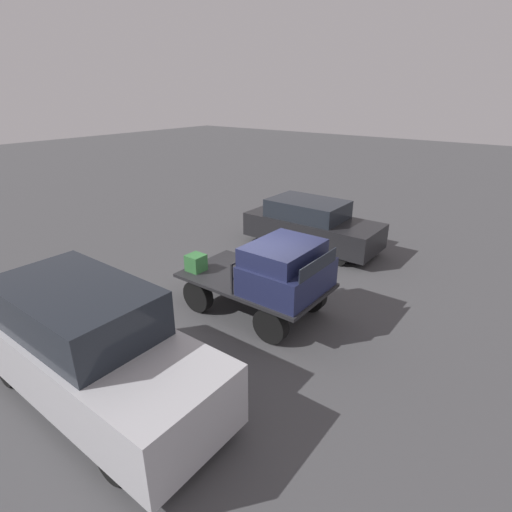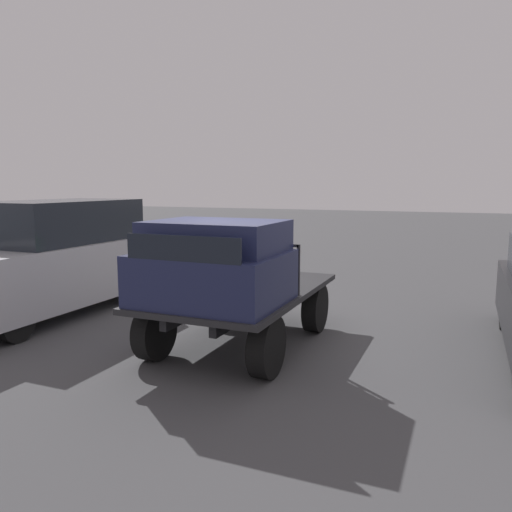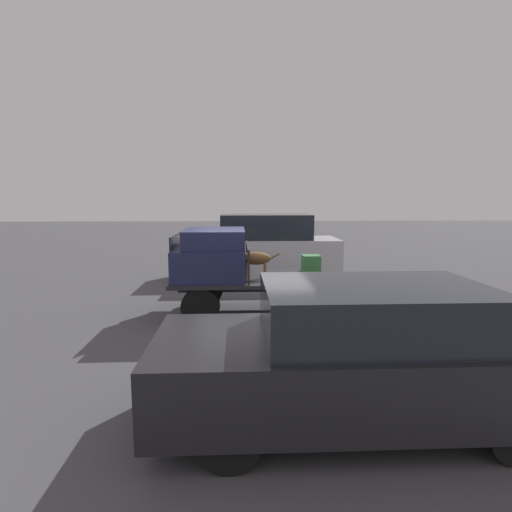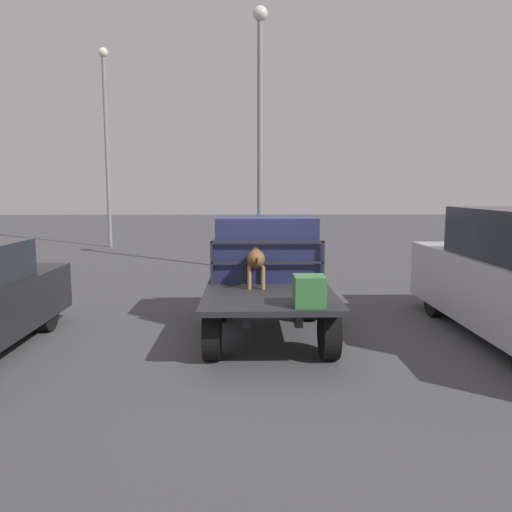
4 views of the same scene
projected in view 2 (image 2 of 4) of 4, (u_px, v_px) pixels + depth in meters
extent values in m
plane|color=#474749|center=(242.00, 344.00, 7.61)|extent=(80.00, 80.00, 0.00)
cylinder|color=black|center=(267.00, 347.00, 6.24)|extent=(0.80, 0.24, 0.80)
cylinder|color=black|center=(155.00, 331.00, 6.88)|extent=(0.80, 0.24, 0.80)
cylinder|color=black|center=(315.00, 308.00, 8.21)|extent=(0.80, 0.24, 0.80)
cylinder|color=black|center=(225.00, 299.00, 8.86)|extent=(0.80, 0.24, 0.80)
cube|color=black|center=(263.00, 302.00, 7.37)|extent=(3.21, 0.10, 0.18)
cube|color=black|center=(221.00, 298.00, 7.64)|extent=(3.21, 0.10, 0.18)
cube|color=#232326|center=(242.00, 291.00, 7.49)|extent=(3.49, 1.99, 0.08)
cube|color=#1E2347|center=(213.00, 278.00, 6.59)|extent=(1.54, 1.87, 0.67)
cube|color=#1E2347|center=(216.00, 236.00, 6.62)|extent=(1.31, 1.72, 0.41)
cube|color=black|center=(182.00, 248.00, 5.83)|extent=(0.02, 1.53, 0.31)
cube|color=#232326|center=(298.00, 270.00, 7.00)|extent=(0.04, 0.04, 0.73)
cube|color=#232326|center=(186.00, 262.00, 7.70)|extent=(0.04, 0.04, 0.73)
cube|color=#232326|center=(239.00, 243.00, 7.30)|extent=(0.04, 1.83, 0.04)
cube|color=#232326|center=(239.00, 266.00, 7.35)|extent=(0.04, 1.83, 0.04)
cylinder|color=#9E7547|center=(257.00, 280.00, 7.24)|extent=(0.06, 0.06, 0.35)
cylinder|color=#9E7547|center=(244.00, 279.00, 7.33)|extent=(0.06, 0.06, 0.35)
cylinder|color=#9E7547|center=(268.00, 275.00, 7.61)|extent=(0.06, 0.06, 0.35)
cylinder|color=#9E7547|center=(255.00, 274.00, 7.70)|extent=(0.06, 0.06, 0.35)
ellipsoid|color=brown|center=(256.00, 259.00, 7.43)|extent=(0.66, 0.29, 0.29)
sphere|color=#9E7547|center=(251.00, 264.00, 7.27)|extent=(0.13, 0.13, 0.13)
cylinder|color=brown|center=(248.00, 257.00, 7.17)|extent=(0.20, 0.16, 0.20)
sphere|color=brown|center=(245.00, 254.00, 7.06)|extent=(0.19, 0.19, 0.19)
cone|color=#9E7547|center=(243.00, 256.00, 6.99)|extent=(0.11, 0.11, 0.11)
cone|color=brown|center=(249.00, 248.00, 7.04)|extent=(0.06, 0.08, 0.10)
cone|color=brown|center=(242.00, 248.00, 7.08)|extent=(0.06, 0.08, 0.10)
cylinder|color=brown|center=(266.00, 254.00, 7.78)|extent=(0.28, 0.04, 0.18)
cube|color=#337038|center=(250.00, 260.00, 8.96)|extent=(0.41, 0.41, 0.41)
cylinder|color=black|center=(507.00, 312.00, 8.31)|extent=(0.60, 0.20, 0.60)
cylinder|color=black|center=(15.00, 323.00, 7.65)|extent=(0.60, 0.20, 0.60)
cylinder|color=black|center=(141.00, 285.00, 10.59)|extent=(0.60, 0.20, 0.60)
cylinder|color=black|center=(82.00, 279.00, 11.21)|extent=(0.60, 0.20, 0.60)
cube|color=#B7B7BC|center=(53.00, 271.00, 9.36)|extent=(5.21, 1.88, 1.08)
cube|color=#1E232B|center=(61.00, 221.00, 9.46)|extent=(2.86, 1.69, 0.78)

